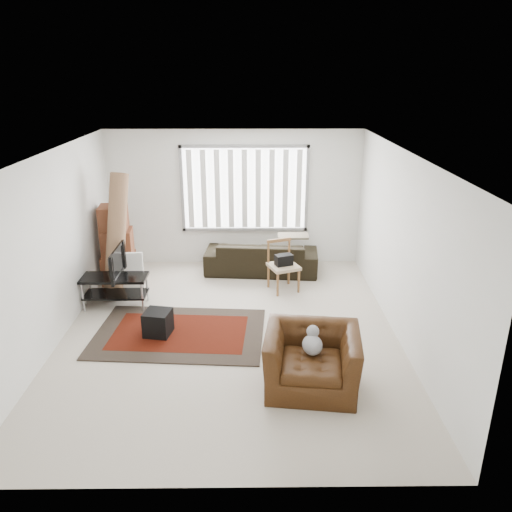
% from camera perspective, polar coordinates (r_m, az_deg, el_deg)
% --- Properties ---
extents(room, '(6.00, 6.02, 2.71)m').
position_cam_1_polar(room, '(7.48, -2.81, 5.04)').
color(room, beige).
rests_on(room, ground).
extents(persian_rug, '(2.63, 1.85, 0.02)m').
position_cam_1_polar(persian_rug, '(7.73, -8.72, -8.69)').
color(persian_rug, black).
rests_on(persian_rug, ground).
extents(tv_stand, '(1.08, 0.48, 0.54)m').
position_cam_1_polar(tv_stand, '(8.65, -15.81, -3.18)').
color(tv_stand, black).
rests_on(tv_stand, ground).
extents(tv, '(0.11, 0.87, 0.50)m').
position_cam_1_polar(tv, '(8.51, -16.07, -0.71)').
color(tv, black).
rests_on(tv, tv_stand).
extents(subwoofer, '(0.43, 0.43, 0.37)m').
position_cam_1_polar(subwoofer, '(7.66, -11.15, -7.49)').
color(subwoofer, black).
rests_on(subwoofer, persian_rug).
extents(moving_boxes, '(0.65, 0.60, 1.46)m').
position_cam_1_polar(moving_boxes, '(9.55, -15.58, 0.96)').
color(moving_boxes, brown).
rests_on(moving_boxes, ground).
extents(white_flatpack, '(0.60, 0.23, 0.76)m').
position_cam_1_polar(white_flatpack, '(9.10, -14.59, -1.96)').
color(white_flatpack, silver).
rests_on(white_flatpack, ground).
extents(rolled_rug, '(0.52, 1.01, 2.12)m').
position_cam_1_polar(rolled_rug, '(9.02, -15.67, 2.36)').
color(rolled_rug, brown).
rests_on(rolled_rug, ground).
extents(sofa, '(2.25, 1.12, 0.84)m').
position_cam_1_polar(sofa, '(9.74, 0.63, 0.49)').
color(sofa, black).
rests_on(sofa, ground).
extents(side_chair, '(0.63, 0.63, 0.91)m').
position_cam_1_polar(side_chair, '(8.92, 3.13, -0.88)').
color(side_chair, '#9D8667').
rests_on(side_chair, ground).
extents(armchair, '(1.28, 1.15, 0.86)m').
position_cam_1_polar(armchair, '(6.33, 6.41, -11.29)').
color(armchair, '#3D200C').
rests_on(armchair, ground).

